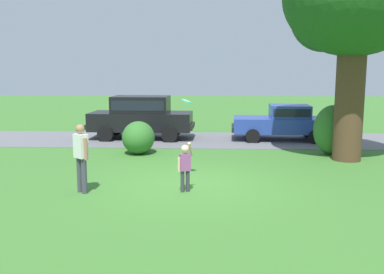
{
  "coord_description": "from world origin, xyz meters",
  "views": [
    {
      "loc": [
        0.49,
        -11.31,
        3.07
      ],
      "look_at": [
        -0.08,
        1.25,
        1.1
      ],
      "focal_mm": 40.1,
      "sensor_mm": 36.0,
      "label": 1
    }
  ],
  "objects_px": {
    "frisbee": "(187,101)",
    "child_thrower": "(185,164)",
    "parked_sedan": "(284,121)",
    "adult_onlooker": "(81,155)",
    "oak_tree_large": "(356,3)",
    "parked_suv": "(141,115)"
  },
  "relations": [
    {
      "from": "parked_sedan",
      "to": "adult_onlooker",
      "type": "distance_m",
      "value": 10.67
    },
    {
      "from": "oak_tree_large",
      "to": "parked_sedan",
      "type": "relative_size",
      "value": 1.68
    },
    {
      "from": "oak_tree_large",
      "to": "frisbee",
      "type": "distance_m",
      "value": 6.95
    },
    {
      "from": "oak_tree_large",
      "to": "child_thrower",
      "type": "relative_size",
      "value": 5.84
    },
    {
      "from": "parked_suv",
      "to": "frisbee",
      "type": "distance_m",
      "value": 7.73
    },
    {
      "from": "parked_sedan",
      "to": "parked_suv",
      "type": "distance_m",
      "value": 6.35
    },
    {
      "from": "parked_sedan",
      "to": "child_thrower",
      "type": "xyz_separation_m",
      "value": [
        -3.85,
        -8.31,
        -0.13
      ]
    },
    {
      "from": "parked_suv",
      "to": "oak_tree_large",
      "type": "bearing_deg",
      "value": -27.61
    },
    {
      "from": "parked_suv",
      "to": "frisbee",
      "type": "bearing_deg",
      "value": -71.2
    },
    {
      "from": "parked_sedan",
      "to": "parked_suv",
      "type": "relative_size",
      "value": 0.94
    },
    {
      "from": "adult_onlooker",
      "to": "child_thrower",
      "type": "bearing_deg",
      "value": 4.44
    },
    {
      "from": "oak_tree_large",
      "to": "adult_onlooker",
      "type": "bearing_deg",
      "value": -150.76
    },
    {
      "from": "oak_tree_large",
      "to": "adult_onlooker",
      "type": "distance_m",
      "value": 10.1
    },
    {
      "from": "parked_sedan",
      "to": "frisbee",
      "type": "xyz_separation_m",
      "value": [
        -3.88,
        -7.15,
        1.38
      ]
    },
    {
      "from": "child_thrower",
      "to": "parked_sedan",
      "type": "bearing_deg",
      "value": 65.11
    },
    {
      "from": "parked_suv",
      "to": "parked_sedan",
      "type": "bearing_deg",
      "value": -0.78
    },
    {
      "from": "frisbee",
      "to": "child_thrower",
      "type": "bearing_deg",
      "value": -88.79
    },
    {
      "from": "parked_sedan",
      "to": "adult_onlooker",
      "type": "bearing_deg",
      "value": -127.14
    },
    {
      "from": "parked_suv",
      "to": "adult_onlooker",
      "type": "distance_m",
      "value": 8.6
    },
    {
      "from": "adult_onlooker",
      "to": "oak_tree_large",
      "type": "bearing_deg",
      "value": 29.24
    },
    {
      "from": "child_thrower",
      "to": "adult_onlooker",
      "type": "xyz_separation_m",
      "value": [
        -2.59,
        -0.2,
        0.27
      ]
    },
    {
      "from": "child_thrower",
      "to": "frisbee",
      "type": "bearing_deg",
      "value": 91.21
    }
  ]
}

